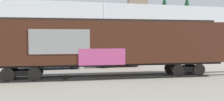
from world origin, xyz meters
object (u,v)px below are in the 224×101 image
at_px(parked_car_red, 117,58).
at_px(parked_car_blue, 57,60).
at_px(flagpole, 106,14).
at_px(freight_car, 108,43).

bearing_deg(parked_car_red, parked_car_blue, -178.36).
height_order(flagpole, parked_car_red, flagpole).
height_order(freight_car, parked_car_red, freight_car).
relative_size(flagpole, parked_car_red, 2.09).
height_order(freight_car, parked_car_blue, freight_car).
relative_size(freight_car, parked_car_blue, 3.80).
height_order(freight_car, flagpole, flagpole).
height_order(parked_car_blue, parked_car_red, parked_car_red).
xyz_separation_m(freight_car, parked_car_blue, (-3.40, 5.95, -1.65)).
xyz_separation_m(flagpole, parked_car_blue, (-6.36, -6.96, -5.08)).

